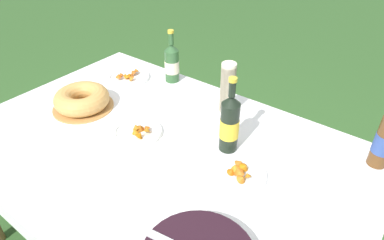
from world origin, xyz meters
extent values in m
cube|color=brown|center=(0.00, 0.00, 0.74)|extent=(1.77, 1.17, 0.03)
cylinder|color=brown|center=(-0.82, 0.52, 0.36)|extent=(0.06, 0.06, 0.72)
cylinder|color=brown|center=(0.82, 0.52, 0.36)|extent=(0.06, 0.06, 0.72)
cube|color=white|center=(0.00, 0.00, 0.76)|extent=(1.78, 1.18, 0.00)
cube|color=white|center=(0.00, 0.59, 0.71)|extent=(1.78, 0.00, 0.10)
cube|color=white|center=(-0.89, 0.00, 0.71)|extent=(0.00, 1.18, 0.10)
cylinder|color=#B78447|center=(-0.52, 0.00, 0.77)|extent=(0.30, 0.30, 0.01)
torus|color=tan|center=(-0.52, 0.00, 0.82)|extent=(0.27, 0.27, 0.09)
cylinder|color=beige|center=(0.09, 0.41, 0.81)|extent=(0.07, 0.07, 0.09)
cylinder|color=beige|center=(0.09, 0.41, 0.82)|extent=(0.07, 0.07, 0.09)
cylinder|color=beige|center=(0.09, 0.41, 0.84)|extent=(0.07, 0.07, 0.09)
cylinder|color=beige|center=(0.09, 0.41, 0.85)|extent=(0.07, 0.07, 0.09)
cylinder|color=beige|center=(0.09, 0.41, 0.86)|extent=(0.07, 0.07, 0.09)
cylinder|color=beige|center=(0.09, 0.41, 0.88)|extent=(0.07, 0.07, 0.09)
cylinder|color=beige|center=(0.09, 0.41, 0.89)|extent=(0.07, 0.07, 0.09)
cylinder|color=beige|center=(0.09, 0.41, 0.90)|extent=(0.07, 0.07, 0.09)
cylinder|color=beige|center=(0.09, 0.41, 0.92)|extent=(0.07, 0.07, 0.09)
cylinder|color=beige|center=(0.09, 0.41, 0.93)|extent=(0.07, 0.07, 0.09)
cylinder|color=beige|center=(0.09, 0.41, 0.94)|extent=(0.07, 0.07, 0.09)
cylinder|color=beige|center=(0.09, 0.41, 0.95)|extent=(0.07, 0.07, 0.10)
cylinder|color=beige|center=(0.09, 0.41, 0.97)|extent=(0.07, 0.07, 0.09)
cylinder|color=beige|center=(0.09, 0.41, 0.98)|extent=(0.07, 0.07, 0.09)
torus|color=beige|center=(0.09, 0.41, 1.03)|extent=(0.07, 0.07, 0.01)
cylinder|color=#2D562D|center=(-0.34, 0.50, 0.86)|extent=(0.08, 0.08, 0.18)
cylinder|color=beige|center=(-0.34, 0.50, 0.85)|extent=(0.08, 0.08, 0.07)
cone|color=#2D562D|center=(-0.34, 0.50, 0.97)|extent=(0.08, 0.08, 0.04)
cylinder|color=#2D562D|center=(-0.34, 0.50, 1.02)|extent=(0.03, 0.03, 0.06)
cylinder|color=gold|center=(-0.34, 0.50, 1.06)|extent=(0.03, 0.03, 0.02)
cylinder|color=brown|center=(0.78, 0.45, 0.87)|extent=(0.07, 0.07, 0.22)
cylinder|color=#334C93|center=(0.78, 0.45, 0.87)|extent=(0.08, 0.08, 0.08)
cylinder|color=black|center=(0.25, 0.17, 0.88)|extent=(0.08, 0.08, 0.22)
cylinder|color=yellow|center=(0.25, 0.17, 0.87)|extent=(0.08, 0.08, 0.09)
cone|color=black|center=(0.25, 0.17, 1.01)|extent=(0.08, 0.08, 0.04)
cylinder|color=black|center=(0.25, 0.17, 1.06)|extent=(0.03, 0.03, 0.06)
cylinder|color=gold|center=(0.25, 0.17, 1.10)|extent=(0.03, 0.03, 0.02)
cylinder|color=white|center=(-0.56, 0.36, 0.77)|extent=(0.24, 0.24, 0.01)
torus|color=white|center=(-0.56, 0.36, 0.78)|extent=(0.23, 0.23, 0.01)
cone|color=#B76B0F|center=(-0.56, 0.36, 0.78)|extent=(0.04, 0.04, 0.03)
cone|color=#C24D0F|center=(-0.60, 0.34, 0.79)|extent=(0.04, 0.04, 0.03)
cone|color=#B05015|center=(-0.55, 0.39, 0.80)|extent=(0.04, 0.04, 0.04)
cone|color=#BD5B20|center=(-0.56, 0.36, 0.79)|extent=(0.05, 0.05, 0.04)
cone|color=#B3620D|center=(-0.55, 0.36, 0.79)|extent=(0.05, 0.05, 0.04)
cone|color=#BE6B10|center=(-0.55, 0.34, 0.79)|extent=(0.04, 0.04, 0.03)
cone|color=orange|center=(-0.52, 0.34, 0.79)|extent=(0.04, 0.04, 0.04)
cone|color=#B5590D|center=(-0.56, 0.34, 0.80)|extent=(0.04, 0.04, 0.02)
cone|color=#AB571E|center=(-0.55, 0.38, 0.79)|extent=(0.05, 0.05, 0.04)
cone|color=#AF5E18|center=(-0.55, 0.42, 0.80)|extent=(0.04, 0.04, 0.03)
cone|color=#C55916|center=(-0.58, 0.30, 0.80)|extent=(0.05, 0.05, 0.02)
cylinder|color=white|center=(-0.14, 0.01, 0.77)|extent=(0.22, 0.22, 0.01)
torus|color=white|center=(-0.14, 0.01, 0.78)|extent=(0.22, 0.22, 0.01)
cone|color=#BE5112|center=(-0.11, 0.04, 0.79)|extent=(0.04, 0.04, 0.03)
cone|color=#A56615|center=(-0.09, 0.03, 0.80)|extent=(0.05, 0.05, 0.05)
cone|color=#AE641E|center=(-0.13, 0.04, 0.78)|extent=(0.04, 0.04, 0.04)
cone|color=#A95B16|center=(-0.13, 0.02, 0.79)|extent=(0.05, 0.05, 0.04)
cone|color=#A86617|center=(-0.15, 0.01, 0.79)|extent=(0.05, 0.05, 0.04)
cone|color=#B1620C|center=(-0.15, 0.01, 0.79)|extent=(0.03, 0.04, 0.03)
cone|color=#BD640A|center=(-0.10, -0.02, 0.79)|extent=(0.06, 0.05, 0.05)
cone|color=#C36F13|center=(-0.14, -0.01, 0.79)|extent=(0.05, 0.05, 0.03)
cylinder|color=white|center=(0.38, 0.06, 0.77)|extent=(0.21, 0.21, 0.01)
torus|color=white|center=(0.38, 0.06, 0.78)|extent=(0.21, 0.21, 0.01)
cone|color=#C45F1A|center=(0.36, 0.09, 0.80)|extent=(0.05, 0.05, 0.04)
cone|color=orange|center=(0.35, 0.05, 0.80)|extent=(0.06, 0.05, 0.03)
cone|color=#CB5D16|center=(0.37, 0.05, 0.80)|extent=(0.05, 0.05, 0.03)
cone|color=#BF691B|center=(0.40, 0.02, 0.79)|extent=(0.04, 0.04, 0.04)
cone|color=#CA691E|center=(0.38, 0.04, 0.80)|extent=(0.05, 0.05, 0.03)
cone|color=#B9560D|center=(0.35, 0.04, 0.79)|extent=(0.05, 0.05, 0.03)
cone|color=#AF6815|center=(0.41, 0.05, 0.79)|extent=(0.04, 0.04, 0.03)
cone|color=#CB6C0C|center=(0.38, 0.08, 0.80)|extent=(0.05, 0.05, 0.04)
cone|color=#AC4910|center=(0.37, 0.04, 0.79)|extent=(0.04, 0.04, 0.02)
camera|label=1|loc=(0.82, -0.83, 1.71)|focal=32.00mm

